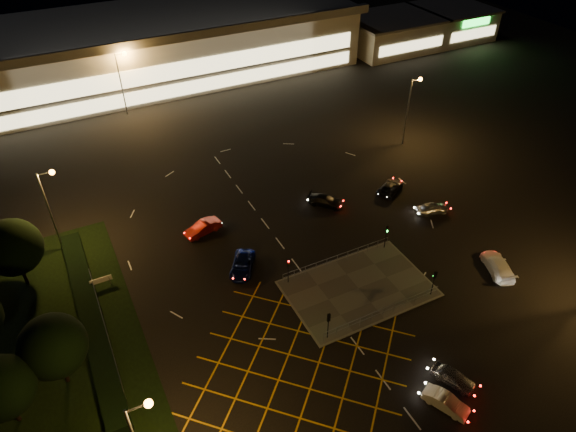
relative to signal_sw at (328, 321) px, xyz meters
name	(u,v)px	position (x,y,z in m)	size (l,w,h in m)	color
ground	(331,283)	(4.00, 5.99, -2.37)	(180.00, 180.00, 0.00)	black
pedestrian_island	(358,288)	(6.00, 3.99, -2.31)	(14.00, 9.00, 0.12)	#4C4944
grass_verge	(36,339)	(-24.00, 11.99, -2.33)	(18.00, 30.00, 0.08)	black
hedge	(91,317)	(-19.00, 11.99, -1.87)	(2.00, 26.00, 1.00)	black
supermarket	(159,45)	(4.00, 67.95, 2.95)	(72.00, 26.50, 10.50)	beige
retail_unit_a	(391,32)	(50.00, 59.97, 0.85)	(18.80, 14.80, 6.35)	beige
retail_unit_b	(451,22)	(66.00, 59.95, 0.85)	(14.80, 14.80, 6.35)	beige
streetlight_nw	(51,200)	(-19.56, 23.99, 4.20)	(1.78, 0.56, 10.03)	slate
streetlight_ne	(411,102)	(28.44, 25.99, 4.20)	(1.78, 0.56, 10.03)	slate
streetlight_far_left	(122,75)	(-5.56, 53.99, 4.20)	(1.78, 0.56, 10.03)	slate
streetlight_far_right	(337,33)	(34.44, 55.99, 4.20)	(1.78, 0.56, 10.03)	slate
signal_sw	(328,321)	(0.00, 0.00, 0.00)	(0.28, 0.30, 3.15)	black
signal_se	(434,278)	(12.00, 0.00, 0.00)	(0.28, 0.30, 3.15)	black
signal_nw	(288,266)	(0.00, 7.99, 0.00)	(0.28, 0.30, 3.15)	black
signal_ne	(387,232)	(12.00, 7.99, 0.00)	(0.28, 0.30, 3.15)	black
tree_a	(1,388)	(-26.00, 3.99, 1.97)	(5.04, 5.04, 6.86)	black
tree_c	(12,247)	(-24.00, 19.99, 2.59)	(5.76, 5.76, 7.84)	black
tree_e	(53,346)	(-22.00, 5.99, 2.28)	(5.40, 5.40, 7.35)	black
car_near_silver	(453,377)	(7.13, -8.81, -1.73)	(1.51, 3.75, 1.28)	#B2B4BA
car_queue_white	(446,402)	(5.01, -10.35, -1.74)	(1.32, 3.80, 1.25)	silver
car_left_blue	(242,265)	(-3.42, 11.94, -1.71)	(2.19, 4.76, 1.32)	navy
car_far_dkgrey	(326,201)	(10.24, 18.02, -1.73)	(1.78, 4.38, 1.27)	black
car_right_silver	(433,208)	(21.01, 10.80, -1.70)	(1.57, 3.91, 1.33)	#B3B5BA
car_circ_red	(203,228)	(-5.09, 19.66, -1.65)	(1.52, 4.37, 1.44)	maroon
car_east_grey	(390,187)	(19.10, 16.78, -1.74)	(2.08, 4.51, 1.25)	black
car_approach_white	(498,265)	(20.52, -0.36, -1.62)	(2.11, 5.18, 1.50)	white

